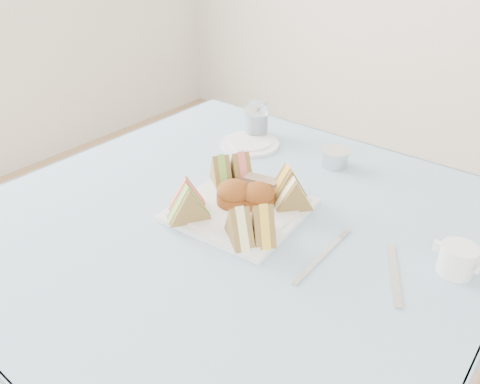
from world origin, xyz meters
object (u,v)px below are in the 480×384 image
Objects in this scene: table at (234,338)px; water_glass at (256,120)px; creamer_jug at (457,259)px; serving_plate at (240,210)px.

table is 9.32× the size of water_glass.
table is 14.33× the size of creamer_jug.
serving_plate is 0.40m from water_glass.
creamer_jug is (0.42, 0.11, 0.40)m from table.
creamer_jug is at bearing -21.70° from water_glass.
water_glass is 0.68m from creamer_jug.
serving_plate is 0.43m from creamer_jug.
water_glass is at bearing 120.25° from table.
serving_plate is at bearing 77.88° from table.
water_glass reaches higher than serving_plate.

